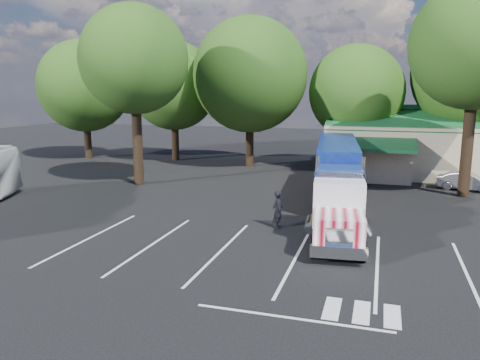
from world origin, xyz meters
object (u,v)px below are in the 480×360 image
(semi_truck, at_px, (337,170))
(woman, at_px, (279,209))
(bicycle, at_px, (363,207))
(silver_sedan, at_px, (467,181))

(semi_truck, bearing_deg, woman, -119.45)
(semi_truck, distance_m, bicycle, 2.94)
(silver_sedan, bearing_deg, woman, 152.68)
(semi_truck, distance_m, silver_sedan, 10.86)
(semi_truck, height_order, bicycle, semi_truck)
(woman, distance_m, silver_sedan, 16.21)
(woman, height_order, silver_sedan, woman)
(semi_truck, bearing_deg, silver_sedan, 35.29)
(semi_truck, height_order, silver_sedan, semi_truck)
(semi_truck, relative_size, woman, 9.81)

